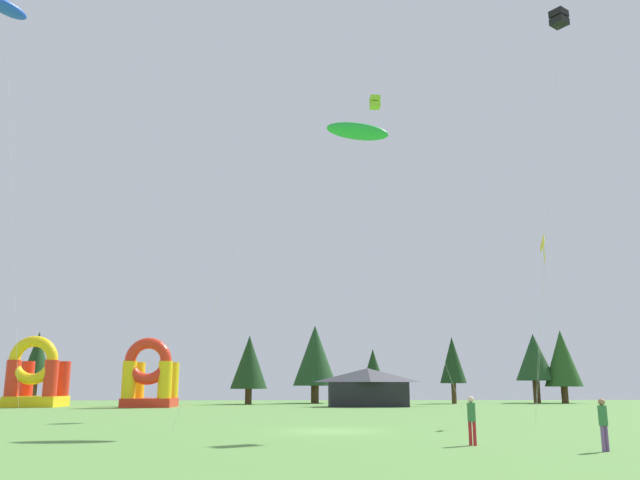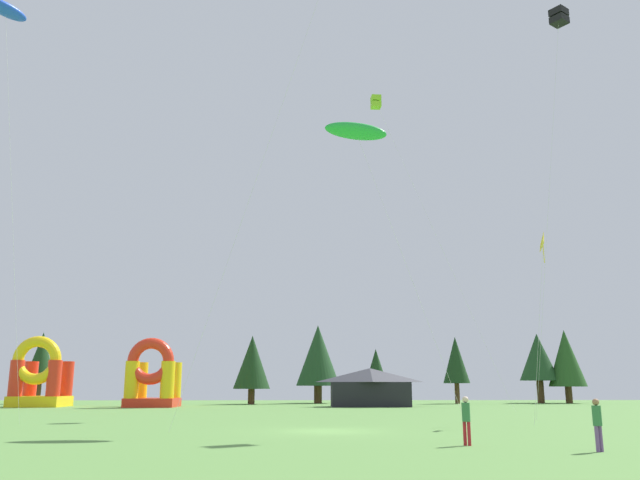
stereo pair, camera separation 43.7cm
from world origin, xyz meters
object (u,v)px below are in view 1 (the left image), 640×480
Objects in this scene: kite_blue_parafoil at (6,8)px; kite_lime_box at (375,103)px; inflatable_blue_arch at (36,380)px; festival_tent at (368,387)px; person_far_side at (603,420)px; kite_green_parafoil at (357,132)px; kite_black_box at (559,19)px; inflatable_red_slide at (150,381)px; person_left_edge at (472,416)px; kite_yellow_diamond at (545,246)px.

kite_lime_box is at bearing 36.25° from kite_blue_parafoil.
inflatable_blue_arch reaches higher than festival_tent.
person_far_side is at bearing -86.36° from festival_tent.
inflatable_blue_arch is at bearing 132.36° from kite_green_parafoil.
kite_black_box is 28.52m from person_far_side.
kite_black_box reaches higher than inflatable_red_slide.
inflatable_blue_arch is (-8.23, 30.45, -19.79)m from kite_blue_parafoil.
kite_lime_box is at bearing -92.10° from festival_tent.
person_left_edge reaches higher than person_far_side.
festival_tent is at bearing 1.20° from inflatable_red_slide.
kite_blue_parafoil reaches higher than inflatable_red_slide.
kite_green_parafoil reaches higher than person_left_edge.
kite_black_box is 1.09× the size of kite_blue_parafoil.
kite_blue_parafoil is at bearing 133.25° from person_far_side.
kite_black_box reaches higher than kite_yellow_diamond.
person_far_side is at bearing -113.72° from kite_black_box.
kite_green_parafoil is (19.33, 0.23, -6.84)m from kite_blue_parafoil.
kite_lime_box reaches higher than festival_tent.
person_far_side is 0.24× the size of inflatable_blue_arch.
kite_lime_box is 40.31m from inflatable_blue_arch.
inflatable_red_slide is at bearing 146.63° from kite_lime_box.
kite_green_parafoil is 2.20× the size of festival_tent.
inflatable_red_slide reaches higher than festival_tent.
kite_lime_box is at bearing 117.64° from kite_yellow_diamond.
kite_yellow_diamond is (29.91, 2.21, -12.65)m from kite_blue_parafoil.
kite_lime_box is (-9.82, 13.39, 0.34)m from kite_black_box.
inflatable_blue_arch is at bearing 175.37° from inflatable_red_slide.
kite_black_box is at bearing 89.10° from person_left_edge.
inflatable_blue_arch is (-38.14, 28.23, -7.14)m from kite_yellow_diamond.
person_left_edge is (-3.52, 2.19, 0.02)m from person_far_side.
person_far_side is (-6.65, -15.13, -23.25)m from kite_black_box.
festival_tent is (20.41, 0.43, -0.62)m from inflatable_red_slide.
kite_black_box reaches higher than festival_tent.
kite_yellow_diamond is (-2.36, -0.86, -14.61)m from kite_black_box.
kite_lime_box is at bearing 79.13° from kite_green_parafoil.
festival_tent is at bearing 87.90° from kite_lime_box.
kite_green_parafoil is at bearing -167.59° from kite_black_box.
inflatable_blue_arch is at bearing 145.95° from kite_black_box.
inflatable_red_slide is at bearing 135.01° from kite_yellow_diamond.
kite_yellow_diamond is at bearing -160.00° from kite_black_box.
kite_yellow_diamond reaches higher than inflatable_blue_arch.
kite_green_parafoil is at bearing -60.22° from inflatable_red_slide.
inflatable_red_slide is at bearing 153.67° from person_left_edge.
person_left_edge is (-7.81, -12.07, -8.62)m from kite_yellow_diamond.
kite_black_box is 15.61× the size of person_far_side.
inflatable_blue_arch is 0.89× the size of festival_tent.
kite_lime_box is at bearing 74.80° from person_far_side.
kite_yellow_diamond is 6.24× the size of person_left_edge.
kite_lime_box is 15.52× the size of person_left_edge.
inflatable_blue_arch reaches higher than inflatable_red_slide.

